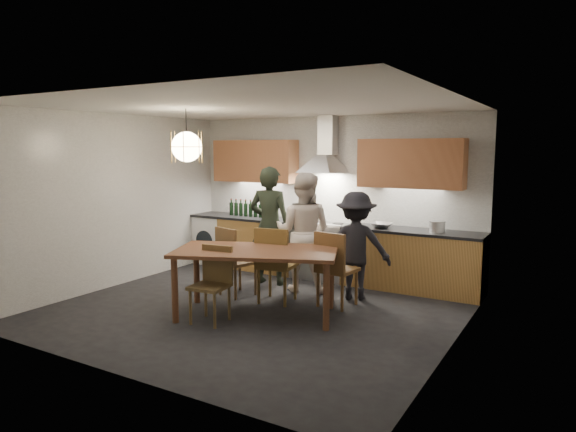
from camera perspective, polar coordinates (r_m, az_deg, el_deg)
The scene contains 17 objects.
ground at distance 6.79m, azimuth -3.72°, elevation -10.32°, with size 5.00×5.00×0.00m, color black.
room_shell at distance 6.48m, azimuth -3.84°, elevation 4.20°, with size 5.02×4.52×2.61m.
counter_run at distance 8.31m, azimuth 3.96°, elevation -3.81°, with size 5.00×0.62×0.90m.
range_stove at distance 8.31m, azimuth 3.80°, elevation -3.86°, with size 0.90×0.60×0.92m.
wall_fixtures at distance 8.26m, azimuth 4.26°, elevation 6.07°, with size 4.30×0.54×1.10m.
pendant_lamp at distance 7.00m, azimuth -11.19°, elevation 7.55°, with size 0.43×0.43×0.70m.
dining_table at distance 6.38m, azimuth -3.59°, elevation -4.60°, with size 2.22×1.67×0.84m.
chair_back_left at distance 7.27m, azimuth -6.21°, elevation -4.55°, with size 0.55×0.55×0.99m.
chair_back_mid at distance 6.88m, azimuth -1.53°, elevation -4.94°, with size 0.54×0.54×1.04m.
chair_back_right at distance 6.74m, azimuth 5.12°, elevation -5.38°, with size 0.50×0.50×1.01m.
chair_front at distance 6.30m, azimuth -8.30°, elevation -6.87°, with size 0.46×0.46×0.91m.
person_left at distance 7.86m, azimuth -2.03°, elevation -1.07°, with size 0.66×0.43×1.81m, color black.
person_mid at distance 7.48m, azimuth 1.71°, elevation -1.80°, with size 0.84×0.66×1.74m, color beige.
person_right at distance 7.15m, azimuth 7.54°, elevation -3.28°, with size 0.96×0.55×1.49m, color black.
mixing_bowl at distance 7.78m, azimuth 10.33°, elevation -1.03°, with size 0.32×0.32×0.08m, color #BCBDC0.
stock_pot at distance 7.56m, azimuth 16.26°, elevation -1.18°, with size 0.22×0.22×0.15m, color silver.
wine_bottles at distance 8.94m, azimuth -4.18°, elevation 0.86°, with size 0.90×0.07×0.29m.
Camera 1 is at (3.63, -5.35, 2.08)m, focal length 32.00 mm.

